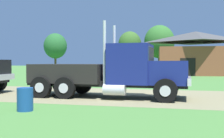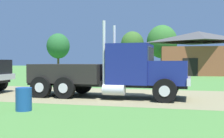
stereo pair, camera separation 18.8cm
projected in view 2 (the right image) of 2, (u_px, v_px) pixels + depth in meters
The scene contains 8 objects.
ground_plane at pixel (126, 96), 14.06m from camera, with size 200.00×200.00×0.00m, color #497F38.
dirt_track at pixel (126, 96), 14.06m from camera, with size 120.00×6.89×0.01m, color #857D58.
truck_foreground_white at pixel (111, 73), 13.41m from camera, with size 8.02×2.77×3.63m.
steel_barrel at pixel (24, 99), 9.73m from camera, with size 0.56×0.56×0.83m, color #19478C.
shed_building at pixel (198, 54), 36.78m from camera, with size 10.83×8.86×5.85m.
tree_left at pixel (58, 46), 56.17m from camera, with size 4.70×4.70×7.59m.
tree_mid at pixel (132, 44), 46.92m from camera, with size 3.92×3.92×6.97m.
tree_right at pixel (162, 42), 46.37m from camera, with size 5.12×5.12×7.98m.
Camera 2 is at (2.77, -13.76, 1.74)m, focal length 43.95 mm.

